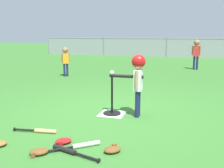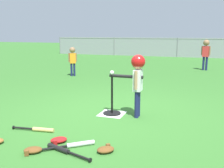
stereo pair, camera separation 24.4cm
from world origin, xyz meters
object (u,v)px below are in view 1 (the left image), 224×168
at_px(baseball_on_tee, 112,73).
at_px(spare_bat_black, 69,151).
at_px(batting_tee, 112,108).
at_px(spare_bat_wood, 41,131).
at_px(batter_child, 138,73).
at_px(glove_tossed_aside, 112,149).
at_px(spare_bat_silver, 81,146).
at_px(glove_by_plate, 63,141).
at_px(fielder_near_left, 196,50).
at_px(fielder_deep_center, 65,58).
at_px(glove_outfield_drop, 39,152).

bearing_deg(baseball_on_tee, spare_bat_black, -91.84).
distance_m(batting_tee, spare_bat_wood, 1.38).
distance_m(batter_child, spare_bat_wood, 1.82).
distance_m(batter_child, glove_tossed_aside, 1.65).
distance_m(spare_bat_silver, spare_bat_wood, 0.82).
height_order(spare_bat_wood, glove_by_plate, glove_by_plate).
bearing_deg(spare_bat_black, spare_bat_wood, 143.75).
xyz_separation_m(baseball_on_tee, glove_by_plate, (-0.25, -1.43, -0.72)).
bearing_deg(batter_child, glove_tossed_aside, -90.60).
height_order(baseball_on_tee, spare_bat_black, baseball_on_tee).
bearing_deg(spare_bat_wood, glove_tossed_aside, -15.24).
bearing_deg(fielder_near_left, glove_tossed_aside, -97.70).
bearing_deg(spare_bat_silver, batting_tee, 90.75).
bearing_deg(glove_tossed_aside, batter_child, 89.40).
relative_size(fielder_near_left, fielder_deep_center, 1.21).
relative_size(batting_tee, fielder_deep_center, 0.74).
xyz_separation_m(glove_by_plate, glove_tossed_aside, (0.69, -0.06, 0.00)).
bearing_deg(fielder_near_left, spare_bat_silver, -100.65).
xyz_separation_m(batter_child, spare_bat_black, (-0.51, -1.66, -0.74)).
xyz_separation_m(baseball_on_tee, fielder_deep_center, (-2.66, 3.58, -0.13)).
xyz_separation_m(batting_tee, glove_by_plate, (-0.25, -1.43, -0.08)).
bearing_deg(fielder_deep_center, batting_tee, -53.36).
relative_size(fielder_deep_center, glove_tossed_aside, 3.62).
bearing_deg(spare_bat_wood, batting_tee, 57.76).
bearing_deg(fielder_near_left, batting_tee, -103.15).
bearing_deg(glove_outfield_drop, spare_bat_black, 21.99).
xyz_separation_m(fielder_near_left, glove_tossed_aside, (-1.09, -8.05, -0.72)).
height_order(spare_bat_black, glove_by_plate, glove_by_plate).
bearing_deg(batting_tee, baseball_on_tee, 90.00).
distance_m(fielder_near_left, spare_bat_wood, 8.09).
relative_size(baseball_on_tee, spare_bat_black, 0.11).
relative_size(spare_bat_wood, glove_tossed_aside, 2.47).
height_order(fielder_deep_center, spare_bat_silver, fielder_deep_center).
xyz_separation_m(batting_tee, glove_tossed_aside, (0.44, -1.49, -0.08)).
distance_m(fielder_near_left, fielder_deep_center, 5.15).
bearing_deg(batter_child, glove_outfield_drop, -115.29).
relative_size(batter_child, spare_bat_silver, 1.82).
bearing_deg(glove_by_plate, spare_bat_silver, -11.12).
xyz_separation_m(spare_bat_silver, glove_by_plate, (-0.27, 0.05, 0.01)).
bearing_deg(fielder_deep_center, spare_bat_silver, -62.10).
relative_size(batting_tee, spare_bat_silver, 1.20).
xyz_separation_m(spare_bat_wood, glove_tossed_aside, (1.18, -0.32, 0.01)).
bearing_deg(baseball_on_tee, spare_bat_silver, -89.25).
relative_size(fielder_deep_center, glove_outfield_drop, 3.59).
distance_m(spare_bat_silver, spare_bat_black, 0.20).
height_order(fielder_deep_center, glove_by_plate, fielder_deep_center).
bearing_deg(fielder_near_left, glove_by_plate, -102.58).
relative_size(fielder_deep_center, spare_bat_black, 1.42).
height_order(batter_child, spare_bat_silver, batter_child).
height_order(fielder_near_left, spare_bat_wood, fielder_near_left).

